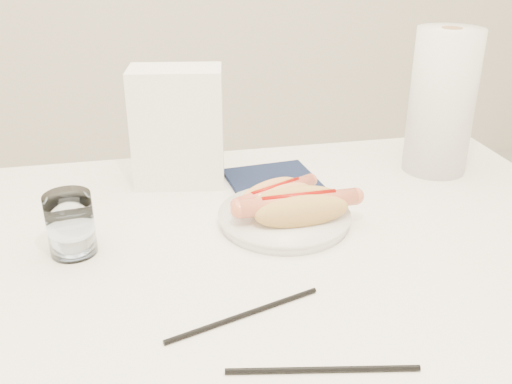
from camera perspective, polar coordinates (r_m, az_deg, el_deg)
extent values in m
cube|color=white|center=(0.87, -2.03, -6.83)|extent=(1.20, 0.80, 0.04)
cylinder|color=silver|center=(1.51, 16.68, -9.65)|extent=(0.04, 0.04, 0.71)
cylinder|color=white|center=(0.93, 2.77, -2.66)|extent=(0.26, 0.26, 0.02)
ellipsoid|color=#F2AB60|center=(0.93, 2.47, -0.58)|extent=(0.12, 0.08, 0.04)
ellipsoid|color=#F2AB60|center=(0.95, 1.39, 0.00)|extent=(0.12, 0.08, 0.04)
ellipsoid|color=#F2AB60|center=(0.94, 1.92, -0.81)|extent=(0.12, 0.09, 0.02)
cylinder|color=#D5644B|center=(0.94, 1.93, 0.00)|extent=(0.15, 0.09, 0.02)
cylinder|color=#990A05|center=(0.93, 1.94, 0.54)|extent=(0.09, 0.05, 0.01)
ellipsoid|color=tan|center=(0.88, 4.54, -1.91)|extent=(0.15, 0.04, 0.05)
ellipsoid|color=tan|center=(0.91, 3.87, -0.96)|extent=(0.15, 0.04, 0.05)
ellipsoid|color=tan|center=(0.90, 4.17, -2.09)|extent=(0.14, 0.06, 0.03)
cylinder|color=#DE6E4E|center=(0.89, 4.21, -1.06)|extent=(0.19, 0.04, 0.03)
cylinder|color=#990A05|center=(0.89, 4.23, -0.38)|extent=(0.12, 0.01, 0.01)
cylinder|color=white|center=(0.87, -17.72, -3.03)|extent=(0.07, 0.07, 0.09)
cylinder|color=black|center=(0.73, -1.15, -11.93)|extent=(0.20, 0.07, 0.01)
cylinder|color=black|center=(0.66, 6.56, -16.90)|extent=(0.21, 0.04, 0.01)
cube|color=white|center=(1.05, -7.67, 6.32)|extent=(0.17, 0.11, 0.21)
cube|color=#111A35|center=(1.07, 1.74, 1.00)|extent=(0.17, 0.17, 0.01)
cylinder|color=white|center=(1.14, 17.74, 8.38)|extent=(0.14, 0.14, 0.27)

